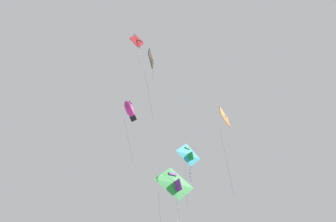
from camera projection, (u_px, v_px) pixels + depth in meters
kite_diamond_near_right at (137, 41)px, 43.14m from camera, size 1.38×0.88×3.19m
kite_fish_upper_right at (129, 109)px, 42.43m from camera, size 1.52×1.37×5.36m
kite_delta_low_drifter at (189, 155)px, 43.77m from camera, size 2.47×1.10×5.03m
kite_delta_highest at (175, 184)px, 39.82m from camera, size 3.29×2.18×8.20m
kite_diamond_near_left at (151, 59)px, 37.62m from camera, size 1.75×0.71×5.54m
kite_diamond_mid_left at (224, 117)px, 43.76m from camera, size 2.29×1.24×7.95m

